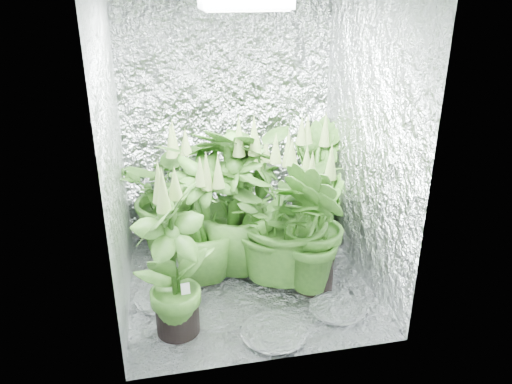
{
  "coord_description": "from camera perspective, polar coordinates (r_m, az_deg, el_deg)",
  "views": [
    {
      "loc": [
        -0.54,
        -2.91,
        1.94
      ],
      "look_at": [
        0.06,
        0.0,
        0.67
      ],
      "focal_mm": 35.0,
      "sensor_mm": 36.0,
      "label": 1
    }
  ],
  "objects": [
    {
      "name": "plant_b",
      "position": [
        3.84,
        0.16,
        -0.38
      ],
      "size": [
        0.58,
        0.58,
        0.9
      ],
      "rotation": [
        0.0,
        0.0,
        1.08
      ],
      "color": "black",
      "rests_on": "ground"
    },
    {
      "name": "plant_a",
      "position": [
        3.76,
        -9.14,
        -0.03
      ],
      "size": [
        0.97,
        0.97,
        1.01
      ],
      "rotation": [
        0.0,
        0.0,
        6.1
      ],
      "color": "black",
      "rests_on": "ground"
    },
    {
      "name": "plant_f",
      "position": [
        2.87,
        -9.4,
        -7.73
      ],
      "size": [
        0.68,
        0.68,
        1.05
      ],
      "rotation": [
        0.0,
        0.0,
        4.23
      ],
      "color": "black",
      "rests_on": "ground"
    },
    {
      "name": "walls",
      "position": [
        3.11,
        -1.14,
        5.5
      ],
      "size": [
        1.62,
        1.62,
        2.0
      ],
      "color": "silver",
      "rests_on": "ground"
    },
    {
      "name": "plant_e",
      "position": [
        3.31,
        2.69,
        -2.49
      ],
      "size": [
        1.02,
        1.02,
        1.06
      ],
      "rotation": [
        0.0,
        0.0,
        2.97
      ],
      "color": "black",
      "rests_on": "ground"
    },
    {
      "name": "plant_g",
      "position": [
        3.27,
        6.88,
        -3.99
      ],
      "size": [
        0.51,
        0.51,
        1.0
      ],
      "rotation": [
        0.0,
        0.0,
        4.73
      ],
      "color": "black",
      "rests_on": "ground"
    },
    {
      "name": "plant_d",
      "position": [
        3.45,
        -2.21,
        -0.97
      ],
      "size": [
        0.82,
        0.82,
        1.14
      ],
      "rotation": [
        0.0,
        0.0,
        2.52
      ],
      "color": "black",
      "rests_on": "ground"
    },
    {
      "name": "plant_h",
      "position": [
        3.39,
        -6.12,
        -3.39
      ],
      "size": [
        0.55,
        0.55,
        0.95
      ],
      "rotation": [
        0.0,
        0.0,
        6.14
      ],
      "color": "black",
      "rests_on": "ground"
    },
    {
      "name": "plant_c",
      "position": [
        3.94,
        6.59,
        1.09
      ],
      "size": [
        0.58,
        0.58,
        1.02
      ],
      "rotation": [
        0.0,
        0.0,
        1.43
      ],
      "color": "black",
      "rests_on": "ground"
    },
    {
      "name": "circulation_fan",
      "position": [
        3.7,
        7.38,
        -5.64
      ],
      "size": [
        0.19,
        0.35,
        0.41
      ],
      "rotation": [
        0.0,
        0.0,
        0.22
      ],
      "color": "black",
      "rests_on": "ground"
    },
    {
      "name": "ground",
      "position": [
        3.54,
        -1.01,
        -10.1
      ],
      "size": [
        1.6,
        1.6,
        0.0
      ],
      "primitive_type": "plane",
      "color": "silver",
      "rests_on": "ground"
    },
    {
      "name": "grow_lamp",
      "position": [
        2.96,
        -1.28,
        20.91
      ],
      "size": [
        0.5,
        0.3,
        0.22
      ],
      "color": "gray",
      "rests_on": "ceiling"
    },
    {
      "name": "plant_label",
      "position": [
        2.94,
        -8.06,
        -11.01
      ],
      "size": [
        0.05,
        0.03,
        0.08
      ],
      "primitive_type": "cube",
      "rotation": [
        -0.21,
        0.0,
        0.14
      ],
      "color": "white",
      "rests_on": "plant_f"
    }
  ]
}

